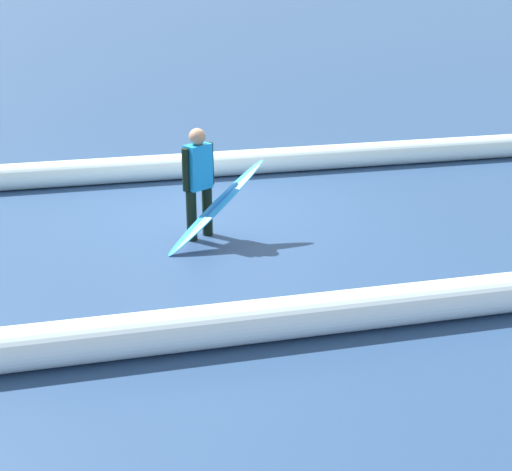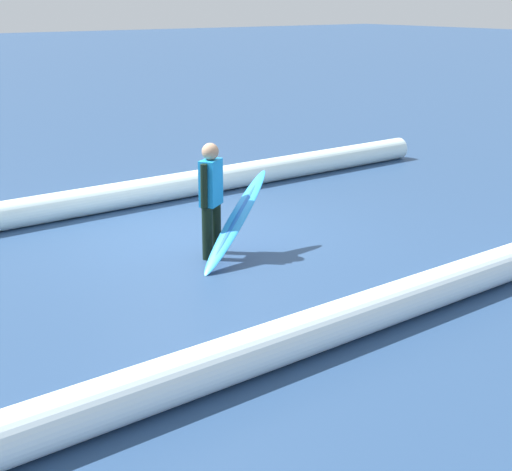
# 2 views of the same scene
# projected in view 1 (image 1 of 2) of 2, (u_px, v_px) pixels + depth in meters

# --- Properties ---
(ground_plane) EXTENTS (134.41, 134.41, 0.00)m
(ground_plane) POSITION_uv_depth(u_px,v_px,m) (213.00, 212.00, 10.83)
(ground_plane) COLOR navy
(surfer) EXTENTS (0.45, 0.36, 1.51)m
(surfer) POSITION_uv_depth(u_px,v_px,m) (198.00, 178.00, 9.56)
(surfer) COLOR black
(surfer) RESTS_ON ground_plane
(surfboard) EXTENTS (1.49, 0.87, 1.07)m
(surfboard) POSITION_uv_depth(u_px,v_px,m) (216.00, 207.00, 9.45)
(surfboard) COLOR #268CE5
(surfboard) RESTS_ON ground_plane
(wave_crest_foreground) EXTENTS (14.67, 1.02, 0.43)m
(wave_crest_foreground) POSITION_uv_depth(u_px,v_px,m) (142.00, 169.00, 12.24)
(wave_crest_foreground) COLOR white
(wave_crest_foreground) RESTS_ON ground_plane
(wave_crest_midground) EXTENTS (25.79, 1.59, 0.43)m
(wave_crest_midground) POSITION_uv_depth(u_px,v_px,m) (152.00, 333.00, 6.91)
(wave_crest_midground) COLOR white
(wave_crest_midground) RESTS_ON ground_plane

